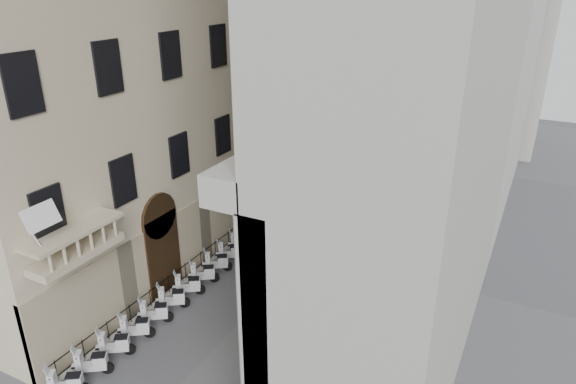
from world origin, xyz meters
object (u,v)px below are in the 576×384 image
at_px(pedestrian_a, 360,184).
at_px(security_tent, 270,189).
at_px(street_lamp, 318,142).
at_px(pedestrian_b, 352,202).
at_px(info_kiosk, 281,203).

bearing_deg(pedestrian_a, security_tent, 73.83).
relative_size(security_tent, street_lamp, 0.48).
relative_size(pedestrian_a, pedestrian_b, 1.20).
distance_m(security_tent, info_kiosk, 2.78).
relative_size(info_kiosk, pedestrian_a, 0.90).
distance_m(security_tent, pedestrian_a, 8.63).
distance_m(info_kiosk, pedestrian_b, 4.99).
relative_size(street_lamp, pedestrian_b, 5.22).
height_order(street_lamp, pedestrian_b, street_lamp).
distance_m(info_kiosk, pedestrian_a, 6.79).
height_order(info_kiosk, pedestrian_a, pedestrian_a).
height_order(info_kiosk, pedestrian_b, info_kiosk).
bearing_deg(info_kiosk, security_tent, -94.49).
bearing_deg(street_lamp, security_tent, -91.56).
xyz_separation_m(security_tent, pedestrian_a, (3.52, 7.68, -1.78)).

